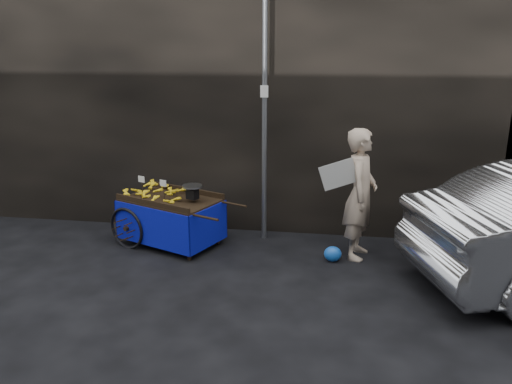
# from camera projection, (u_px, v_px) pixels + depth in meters

# --- Properties ---
(ground) EXTENTS (80.00, 80.00, 0.00)m
(ground) POSITION_uv_depth(u_px,v_px,m) (231.00, 269.00, 7.12)
(ground) COLOR black
(ground) RESTS_ON ground
(building_wall) EXTENTS (13.50, 2.00, 5.00)m
(building_wall) POSITION_uv_depth(u_px,v_px,m) (280.00, 79.00, 8.83)
(building_wall) COLOR black
(building_wall) RESTS_ON ground
(street_pole) EXTENTS (0.12, 0.10, 4.00)m
(street_pole) POSITION_uv_depth(u_px,v_px,m) (265.00, 117.00, 7.75)
(street_pole) COLOR slate
(street_pole) RESTS_ON ground
(banana_cart) EXTENTS (2.22, 1.61, 1.10)m
(banana_cart) POSITION_uv_depth(u_px,v_px,m) (168.00, 203.00, 7.88)
(banana_cart) COLOR black
(banana_cart) RESTS_ON ground
(vendor) EXTENTS (0.92, 0.79, 1.95)m
(vendor) POSITION_uv_depth(u_px,v_px,m) (360.00, 194.00, 7.31)
(vendor) COLOR #BFA78E
(vendor) RESTS_ON ground
(plastic_bag) EXTENTS (0.26, 0.21, 0.23)m
(plastic_bag) POSITION_uv_depth(u_px,v_px,m) (333.00, 254.00, 7.35)
(plastic_bag) COLOR blue
(plastic_bag) RESTS_ON ground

